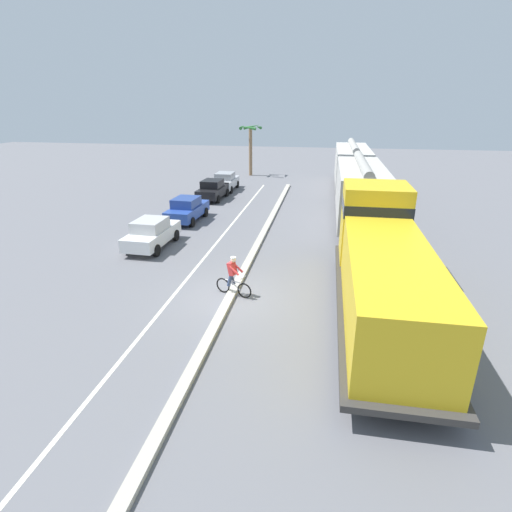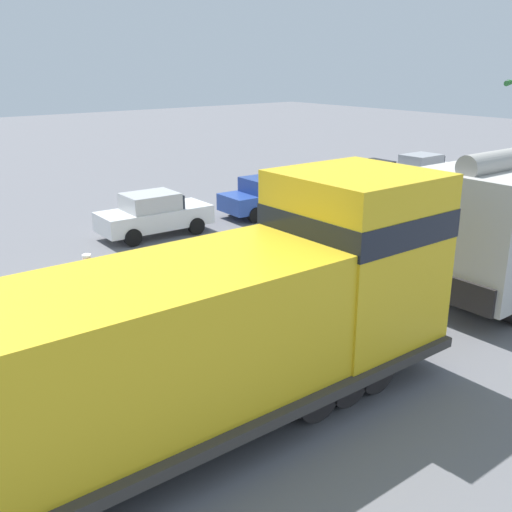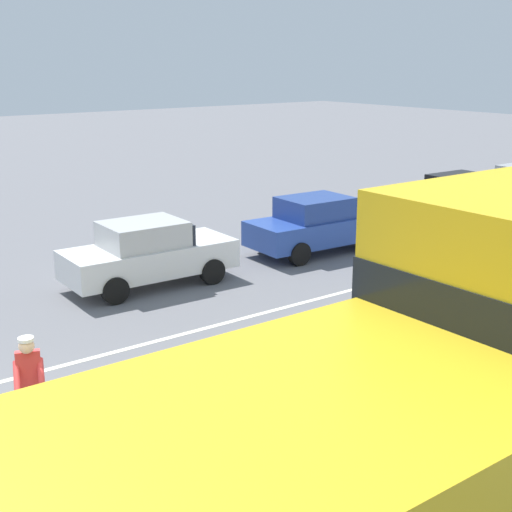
# 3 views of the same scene
# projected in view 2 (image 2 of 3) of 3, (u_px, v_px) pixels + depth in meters

# --- Properties ---
(ground_plane) EXTENTS (120.00, 120.00, 0.00)m
(ground_plane) POSITION_uv_depth(u_px,v_px,m) (82.00, 319.00, 15.20)
(ground_plane) COLOR slate
(median_curb) EXTENTS (0.36, 36.00, 0.16)m
(median_curb) POSITION_uv_depth(u_px,v_px,m) (266.00, 268.00, 18.70)
(median_curb) COLOR #B2AD9E
(median_curb) RESTS_ON ground
(lane_stripe) EXTENTS (0.14, 36.00, 0.01)m
(lane_stripe) POSITION_uv_depth(u_px,v_px,m) (222.00, 252.00, 20.52)
(lane_stripe) COLOR silver
(lane_stripe) RESTS_ON ground
(locomotive) EXTENTS (3.10, 11.61, 4.20)m
(locomotive) POSITION_uv_depth(u_px,v_px,m) (211.00, 333.00, 10.33)
(locomotive) COLOR gold
(locomotive) RESTS_ON ground
(parked_car_white) EXTENTS (1.93, 4.25, 1.62)m
(parked_car_white) POSITION_uv_depth(u_px,v_px,m) (154.00, 214.00, 22.29)
(parked_car_white) COLOR silver
(parked_car_white) RESTS_ON ground
(parked_car_blue) EXTENTS (1.98, 4.27, 1.62)m
(parked_car_blue) POSITION_uv_depth(u_px,v_px,m) (269.00, 196.00, 25.34)
(parked_car_blue) COLOR #28479E
(parked_car_blue) RESTS_ON ground
(parked_car_black) EXTENTS (1.95, 4.26, 1.62)m
(parked_car_black) POSITION_uv_depth(u_px,v_px,m) (372.00, 177.00, 29.25)
(parked_car_black) COLOR black
(parked_car_black) RESTS_ON ground
(parked_car_silver) EXTENTS (1.84, 4.20, 1.62)m
(parked_car_silver) POSITION_uv_depth(u_px,v_px,m) (422.00, 170.00, 31.35)
(parked_car_silver) COLOR #B7BABF
(parked_car_silver) RESTS_ON ground
(cyclist) EXTENTS (1.63, 0.69, 1.71)m
(cyclist) POSITION_uv_depth(u_px,v_px,m) (89.00, 288.00, 15.05)
(cyclist) COLOR black
(cyclist) RESTS_ON ground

